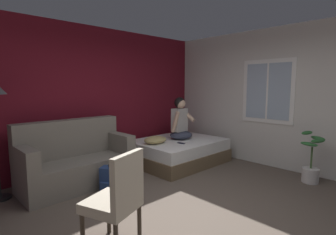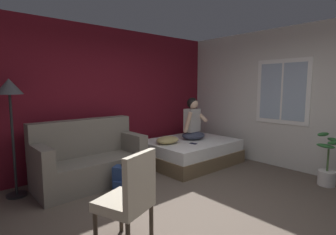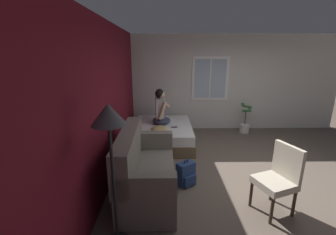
# 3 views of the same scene
# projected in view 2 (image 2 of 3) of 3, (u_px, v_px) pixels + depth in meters

# --- Properties ---
(ground_plane) EXTENTS (40.00, 40.00, 0.00)m
(ground_plane) POSITION_uv_depth(u_px,v_px,m) (205.00, 219.00, 3.16)
(ground_plane) COLOR brown
(wall_back_accent) EXTENTS (10.37, 0.16, 2.70)m
(wall_back_accent) POSITION_uv_depth(u_px,v_px,m) (99.00, 99.00, 5.01)
(wall_back_accent) COLOR maroon
(wall_back_accent) RESTS_ON ground
(wall_side_with_window) EXTENTS (0.19, 6.63, 2.70)m
(wall_side_with_window) POSITION_uv_depth(u_px,v_px,m) (305.00, 99.00, 4.80)
(wall_side_with_window) COLOR silver
(wall_side_with_window) RESTS_ON ground
(bed) EXTENTS (1.81, 1.43, 0.48)m
(bed) POSITION_uv_depth(u_px,v_px,m) (190.00, 152.00, 5.44)
(bed) COLOR brown
(bed) RESTS_ON ground
(couch) EXTENTS (1.71, 0.83, 1.04)m
(couch) POSITION_uv_depth(u_px,v_px,m) (89.00, 160.00, 4.27)
(couch) COLOR slate
(couch) RESTS_ON ground
(side_chair) EXTENTS (0.59, 0.59, 0.98)m
(side_chair) POSITION_uv_depth(u_px,v_px,m) (129.00, 197.00, 2.53)
(side_chair) COLOR #382D23
(side_chair) RESTS_ON ground
(person_seated) EXTENTS (0.56, 0.49, 0.88)m
(person_seated) POSITION_uv_depth(u_px,v_px,m) (193.00, 122.00, 5.49)
(person_seated) COLOR #383D51
(person_seated) RESTS_ON bed
(backpack) EXTENTS (0.34, 0.35, 0.46)m
(backpack) POSITION_uv_depth(u_px,v_px,m) (124.00, 180.00, 3.92)
(backpack) COLOR navy
(backpack) RESTS_ON ground
(throw_pillow) EXTENTS (0.49, 0.37, 0.14)m
(throw_pillow) POSITION_uv_depth(u_px,v_px,m) (168.00, 140.00, 5.09)
(throw_pillow) COLOR tan
(throw_pillow) RESTS_ON bed
(cell_phone) EXTENTS (0.09, 0.15, 0.01)m
(cell_phone) POSITION_uv_depth(u_px,v_px,m) (193.00, 144.00, 5.07)
(cell_phone) COLOR black
(cell_phone) RESTS_ON bed
(floor_lamp) EXTENTS (0.36, 0.36, 1.70)m
(floor_lamp) POSITION_uv_depth(u_px,v_px,m) (10.00, 98.00, 3.65)
(floor_lamp) COLOR black
(floor_lamp) RESTS_ON ground
(potted_plant) EXTENTS (0.39, 0.37, 0.85)m
(potted_plant) POSITION_uv_depth(u_px,v_px,m) (327.00, 167.00, 4.20)
(potted_plant) COLOR silver
(potted_plant) RESTS_ON ground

